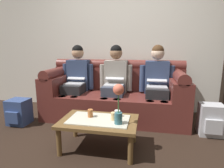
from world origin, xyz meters
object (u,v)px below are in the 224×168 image
(person_right, at_px, (157,80))
(cup_near_left, at_px, (114,116))
(person_middle, at_px, (115,79))
(coffee_table, at_px, (99,123))
(cup_far_center, at_px, (117,113))
(couch, at_px, (115,96))
(backpack_right, at_px, (211,120))
(person_left, at_px, (77,78))
(backpack_left, at_px, (19,112))
(cup_near_right, at_px, (90,113))
(flower_vase, at_px, (118,100))

(person_right, relative_size, cup_near_left, 13.92)
(person_middle, distance_m, coffee_table, 1.11)
(coffee_table, bearing_deg, cup_near_left, 2.88)
(coffee_table, relative_size, cup_far_center, 11.51)
(couch, height_order, person_right, person_right)
(person_right, xyz_separation_m, backpack_right, (0.72, -0.43, -0.45))
(coffee_table, bearing_deg, person_left, 122.88)
(person_left, relative_size, backpack_left, 3.12)
(person_right, bearing_deg, cup_far_center, -117.34)
(cup_near_right, bearing_deg, person_right, 51.76)
(couch, height_order, backpack_right, couch)
(person_middle, distance_m, cup_near_left, 1.09)
(flower_vase, relative_size, backpack_right, 1.02)
(cup_far_center, xyz_separation_m, backpack_left, (-1.61, 0.33, -0.21))
(person_right, distance_m, flower_vase, 1.22)
(person_right, distance_m, cup_far_center, 1.09)
(couch, bearing_deg, cup_far_center, -78.14)
(person_left, bearing_deg, cup_far_center, -46.81)
(person_left, relative_size, person_right, 1.00)
(coffee_table, xyz_separation_m, flower_vase, (0.24, -0.08, 0.32))
(person_middle, height_order, cup_near_left, person_middle)
(cup_near_right, relative_size, cup_far_center, 1.19)
(person_middle, xyz_separation_m, cup_near_right, (-0.12, -1.01, -0.24))
(couch, bearing_deg, coffee_table, -90.00)
(cup_near_right, distance_m, cup_far_center, 0.32)
(person_middle, height_order, flower_vase, person_middle)
(couch, distance_m, person_right, 0.74)
(backpack_left, bearing_deg, backpack_right, 3.58)
(person_left, bearing_deg, backpack_right, -11.69)
(person_right, relative_size, backpack_left, 3.12)
(cup_near_right, bearing_deg, cup_near_left, -6.96)
(backpack_left, bearing_deg, couch, 23.37)
(backpack_right, bearing_deg, person_left, 168.31)
(couch, distance_m, backpack_right, 1.47)
(person_left, relative_size, backpack_right, 2.83)
(backpack_right, bearing_deg, backpack_left, -176.42)
(cup_far_center, height_order, backpack_right, cup_far_center)
(person_middle, bearing_deg, person_right, 0.01)
(person_middle, relative_size, cup_far_center, 15.86)
(person_middle, height_order, backpack_right, person_middle)
(cup_far_center, distance_m, backpack_right, 1.32)
(flower_vase, xyz_separation_m, cup_near_left, (-0.07, 0.09, -0.22))
(person_right, bearing_deg, backpack_left, -163.86)
(person_left, height_order, flower_vase, person_left)
(backpack_right, bearing_deg, person_right, 149.00)
(couch, distance_m, cup_near_left, 1.07)
(cup_near_left, bearing_deg, flower_vase, -53.39)
(person_middle, height_order, backpack_left, person_middle)
(cup_far_center, bearing_deg, backpack_left, 168.36)
(couch, height_order, backpack_left, couch)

